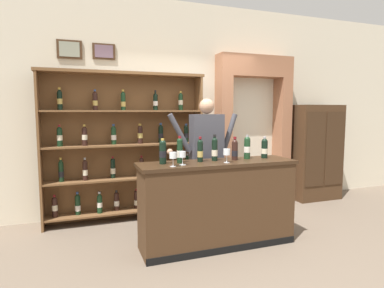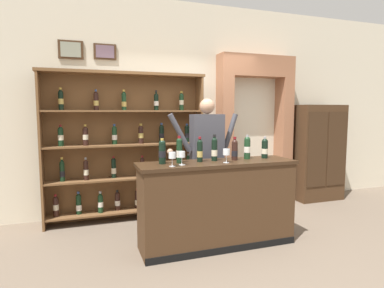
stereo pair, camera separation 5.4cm
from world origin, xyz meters
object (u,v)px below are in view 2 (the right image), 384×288
object	(u,v)px
tasting_bottle_brunello	(214,149)
tasting_bottle_grappa	(162,151)
tasting_bottle_super_tuscan	(200,150)
wine_glass_center	(172,156)
shopkeeper	(207,148)
tasting_bottle_riserva	(179,150)
side_cabinet	(318,153)
wine_glass_left	(226,153)
wine_shelf	(126,145)
tasting_counter	(217,204)
tasting_bottle_rosso	(265,148)
tasting_bottle_bianco	(247,147)
wine_glass_spare	(182,155)
tasting_bottle_prosecco	(235,150)

from	to	relation	value
tasting_bottle_brunello	tasting_bottle_grappa	bearing A→B (deg)	-177.98
tasting_bottle_super_tuscan	wine_glass_center	size ratio (longest dim) A/B	1.89
shopkeeper	tasting_bottle_riserva	bearing A→B (deg)	-135.04
tasting_bottle_brunello	wine_glass_center	xyz separation A→B (m)	(-0.58, -0.23, -0.03)
tasting_bottle_riserva	side_cabinet	bearing A→B (deg)	22.20
shopkeeper	wine_glass_center	distance (m)	1.02
shopkeeper	wine_glass_left	size ratio (longest dim) A/B	11.04
wine_shelf	tasting_bottle_super_tuscan	size ratio (longest dim) A/B	7.96
tasting_counter	tasting_bottle_rosso	world-z (taller)	tasting_bottle_rosso
wine_glass_left	tasting_bottle_super_tuscan	bearing A→B (deg)	148.37
wine_shelf	tasting_counter	xyz separation A→B (m)	(0.88, -1.33, -0.60)
wine_shelf	tasting_bottle_rosso	size ratio (longest dim) A/B	8.56
tasting_bottle_grappa	tasting_bottle_bianco	xyz separation A→B (m)	(1.07, 0.02, 0.01)
tasting_bottle_super_tuscan	wine_glass_center	distance (m)	0.44
tasting_bottle_grappa	tasting_bottle_riserva	bearing A→B (deg)	-1.54
tasting_bottle_rosso	wine_glass_spare	size ratio (longest dim) A/B	1.80
wine_shelf	tasting_bottle_grappa	xyz separation A→B (m)	(0.23, -1.27, 0.04)
side_cabinet	tasting_bottle_prosecco	distance (m)	2.61
side_cabinet	tasting_bottle_bianco	size ratio (longest dim) A/B	5.76
shopkeeper	tasting_bottle_brunello	distance (m)	0.54
wine_shelf	tasting_bottle_bianco	xyz separation A→B (m)	(1.30, -1.25, 0.05)
shopkeeper	tasting_bottle_rosso	size ratio (longest dim) A/B	6.47
tasting_counter	wine_glass_left	distance (m)	0.63
wine_shelf	tasting_bottle_bianco	size ratio (longest dim) A/B	7.88
tasting_bottle_grappa	tasting_bottle_brunello	xyz separation A→B (m)	(0.64, 0.02, 0.00)
tasting_counter	wine_glass_spare	bearing A→B (deg)	-169.14
shopkeeper	tasting_bottle_grappa	distance (m)	0.93
wine_shelf	tasting_bottle_prosecco	bearing A→B (deg)	-48.91
side_cabinet	tasting_bottle_riserva	size ratio (longest dim) A/B	5.53
shopkeeper	tasting_bottle_rosso	bearing A→B (deg)	-43.83
tasting_counter	tasting_bottle_riserva	size ratio (longest dim) A/B	6.09
tasting_bottle_grappa	wine_glass_spare	size ratio (longest dim) A/B	1.89
side_cabinet	tasting_bottle_grappa	distance (m)	3.40
tasting_bottle_bianco	wine_glass_spare	xyz separation A→B (m)	(-0.89, -0.16, -0.04)
shopkeeper	wine_glass_left	distance (m)	0.71
tasting_bottle_super_tuscan	tasting_bottle_bianco	distance (m)	0.63
wine_glass_center	side_cabinet	bearing A→B (deg)	24.42
shopkeeper	wine_glass_left	world-z (taller)	shopkeeper
tasting_counter	tasting_bottle_bianco	xyz separation A→B (m)	(0.42, 0.07, 0.65)
tasting_bottle_prosecco	tasting_bottle_bianco	bearing A→B (deg)	8.85
side_cabinet	wine_glass_center	world-z (taller)	side_cabinet
tasting_bottle_bianco	wine_glass_spare	distance (m)	0.90
tasting_bottle_prosecco	wine_glass_left	xyz separation A→B (m)	(-0.18, -0.15, -0.01)
tasting_bottle_super_tuscan	tasting_bottle_prosecco	bearing A→B (deg)	-1.35
tasting_bottle_super_tuscan	wine_glass_left	world-z (taller)	tasting_bottle_super_tuscan
tasting_counter	tasting_bottle_rosso	xyz separation A→B (m)	(0.66, 0.06, 0.63)
wine_glass_left	tasting_bottle_grappa	bearing A→B (deg)	166.93
tasting_counter	wine_glass_spare	distance (m)	0.77
tasting_bottle_grappa	tasting_bottle_bianco	distance (m)	1.07
side_cabinet	wine_glass_left	distance (m)	2.83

